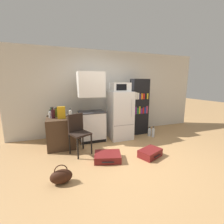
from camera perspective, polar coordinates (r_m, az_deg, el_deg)
The scene contains 21 objects.
ground_plane at distance 3.56m, azimuth 8.01°, elevation -16.75°, with size 24.00×24.00×0.00m, color tan.
wall_back at distance 5.08m, azimuth -0.12°, elevation 7.38°, with size 6.40×0.10×2.66m.
side_table at distance 4.18m, azimuth -18.87°, elevation -7.17°, with size 0.67×0.78×0.78m.
kitchen_hutch at distance 4.27m, azimuth -7.80°, elevation 0.82°, with size 0.73×0.52×1.95m.
refrigerator at distance 4.49m, azimuth 3.04°, elevation -1.18°, with size 0.65×0.68×1.41m.
microwave at distance 4.39m, azimuth 3.16°, elevation 9.48°, with size 0.52×0.42×0.25m.
bookshelf at distance 4.94m, azimuth 10.29°, elevation 1.94°, with size 0.55×0.32×1.78m.
bottle_wine_dark at distance 4.01m, azimuth -21.56°, elevation -0.59°, with size 0.08×0.08×0.28m.
bottle_clear_short at distance 4.12m, azimuth -22.44°, elevation -0.89°, with size 0.08×0.08×0.19m.
bottle_green_tall at distance 4.24m, azimuth -22.08°, elevation -0.27°, with size 0.08×0.08×0.24m.
bottle_ketchup_red at distance 4.37m, azimuth -20.78°, elevation -0.14°, with size 0.07×0.07×0.19m.
bottle_olive_oil at distance 4.16m, azimuth -20.37°, elevation -0.32°, with size 0.07×0.07×0.25m.
bottle_milk_white at distance 4.04m, azimuth -15.54°, elevation -0.54°, with size 0.08×0.08×0.22m.
bowl at distance 4.28m, azimuth -17.28°, elevation -1.03°, with size 0.12×0.12×0.03m.
cereal_box at distance 3.90m, azimuth -18.74°, elevation -0.24°, with size 0.19×0.07×0.30m.
chair at distance 3.62m, azimuth -12.82°, elevation -6.65°, with size 0.53×0.53×0.94m.
suitcase_large_flat at distance 3.39m, azimuth -1.69°, elevation -16.67°, with size 0.66×0.57×0.15m.
suitcase_small_flat at distance 3.63m, azimuth 14.31°, elevation -14.88°, with size 0.60×0.51×0.17m.
handbag at distance 2.83m, azimuth -18.76°, elevation -22.18°, with size 0.36×0.20×0.33m.
water_bottle_front at distance 4.84m, azimuth 15.40°, elevation -7.56°, with size 0.09×0.09×0.34m.
water_bottle_middle at distance 4.92m, azimuth 14.06°, elevation -7.44°, with size 0.10×0.10×0.29m.
Camera 1 is at (-1.50, -2.77, 1.65)m, focal length 24.00 mm.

